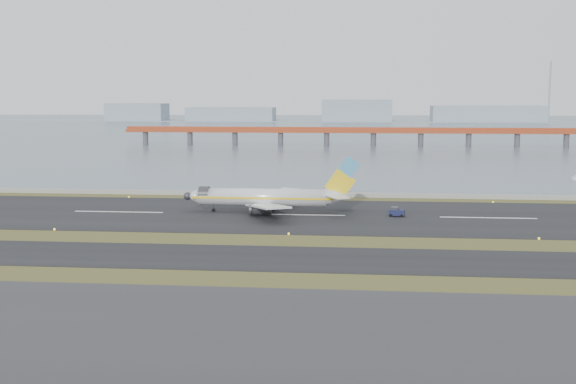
# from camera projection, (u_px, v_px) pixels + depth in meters

# --- Properties ---
(ground) EXTENTS (1000.00, 1000.00, 0.00)m
(ground) POSITION_uv_depth(u_px,v_px,m) (285.00, 243.00, 125.89)
(ground) COLOR #314017
(ground) RESTS_ON ground
(apron_strip) EXTENTS (1000.00, 50.00, 0.10)m
(apron_strip) POSITION_uv_depth(u_px,v_px,m) (227.00, 354.00, 71.63)
(apron_strip) COLOR #2E2E30
(apron_strip) RESTS_ON ground
(taxiway_strip) EXTENTS (1000.00, 18.00, 0.10)m
(taxiway_strip) POSITION_uv_depth(u_px,v_px,m) (277.00, 258.00, 114.05)
(taxiway_strip) COLOR black
(taxiway_strip) RESTS_ON ground
(runway_strip) EXTENTS (1000.00, 45.00, 0.10)m
(runway_strip) POSITION_uv_depth(u_px,v_px,m) (299.00, 215.00, 155.48)
(runway_strip) COLOR black
(runway_strip) RESTS_ON ground
(seawall) EXTENTS (1000.00, 2.50, 1.00)m
(seawall) POSITION_uv_depth(u_px,v_px,m) (309.00, 194.00, 185.01)
(seawall) COLOR gray
(seawall) RESTS_ON ground
(bay_water) EXTENTS (1400.00, 800.00, 1.30)m
(bay_water) POSITION_uv_depth(u_px,v_px,m) (343.00, 128.00, 579.66)
(bay_water) COLOR #4D606E
(bay_water) RESTS_ON ground
(red_pier) EXTENTS (260.00, 5.00, 10.20)m
(red_pier) POSITION_uv_depth(u_px,v_px,m) (374.00, 132.00, 369.59)
(red_pier) COLOR #9E3A1B
(red_pier) RESTS_ON ground
(far_shoreline) EXTENTS (1400.00, 80.00, 60.50)m
(far_shoreline) POSITION_uv_depth(u_px,v_px,m) (360.00, 115.00, 735.36)
(far_shoreline) COLOR #8F9EA9
(far_shoreline) RESTS_ON ground
(airliner) EXTENTS (38.52, 32.89, 12.80)m
(airliner) POSITION_uv_depth(u_px,v_px,m) (269.00, 197.00, 158.07)
(airliner) COLOR silver
(airliner) RESTS_ON ground
(pushback_tug) EXTENTS (3.54, 2.39, 2.11)m
(pushback_tug) POSITION_uv_depth(u_px,v_px,m) (396.00, 212.00, 153.31)
(pushback_tug) COLOR #151A3B
(pushback_tug) RESTS_ON ground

